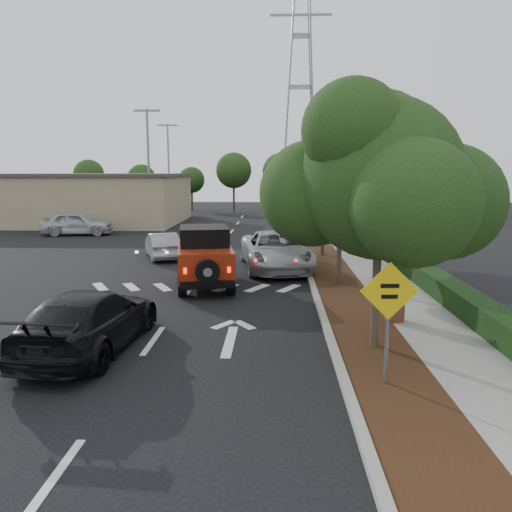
{
  "coord_description": "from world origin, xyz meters",
  "views": [
    {
      "loc": [
        3.14,
        -12.32,
        4.34
      ],
      "look_at": [
        2.57,
        3.0,
        1.74
      ],
      "focal_mm": 35.0,
      "sensor_mm": 36.0,
      "label": 1
    }
  ],
  "objects_px": {
    "silver_suv_ahead": "(276,251)",
    "speed_hump_sign": "(389,306)",
    "red_jeep": "(204,256)",
    "black_suv_oncoming": "(90,320)"
  },
  "relations": [
    {
      "from": "red_jeep",
      "to": "silver_suv_ahead",
      "type": "bearing_deg",
      "value": 40.7
    },
    {
      "from": "red_jeep",
      "to": "silver_suv_ahead",
      "type": "height_order",
      "value": "red_jeep"
    },
    {
      "from": "silver_suv_ahead",
      "to": "speed_hump_sign",
      "type": "xyz_separation_m",
      "value": [
        2.2,
        -12.48,
        0.88
      ]
    },
    {
      "from": "silver_suv_ahead",
      "to": "black_suv_oncoming",
      "type": "distance_m",
      "value": 11.44
    },
    {
      "from": "red_jeep",
      "to": "black_suv_oncoming",
      "type": "bearing_deg",
      "value": -114.87
    },
    {
      "from": "red_jeep",
      "to": "black_suv_oncoming",
      "type": "relative_size",
      "value": 0.9
    },
    {
      "from": "silver_suv_ahead",
      "to": "speed_hump_sign",
      "type": "distance_m",
      "value": 12.7
    },
    {
      "from": "silver_suv_ahead",
      "to": "black_suv_oncoming",
      "type": "bearing_deg",
      "value": -121.92
    },
    {
      "from": "silver_suv_ahead",
      "to": "speed_hump_sign",
      "type": "height_order",
      "value": "speed_hump_sign"
    },
    {
      "from": "black_suv_oncoming",
      "to": "speed_hump_sign",
      "type": "bearing_deg",
      "value": 168.16
    }
  ]
}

